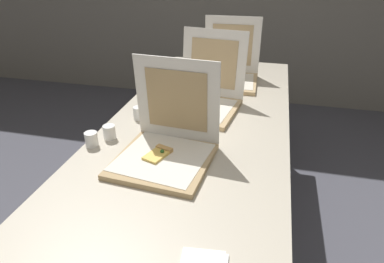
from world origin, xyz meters
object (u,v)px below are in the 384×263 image
cup_white_mid (139,113)px  cup_white_far (170,88)px  pizza_box_front (166,146)px  table (196,134)px  cup_white_near_left (91,139)px  pizza_box_middle (204,98)px  cup_white_near_center (109,132)px  pizza_box_back (229,73)px

cup_white_mid → cup_white_far: size_ratio=1.00×
cup_white_mid → pizza_box_front: bearing=-52.6°
table → pizza_box_front: size_ratio=5.85×
cup_white_near_left → table: bearing=36.4°
pizza_box_front → pizza_box_middle: size_ratio=0.86×
cup_white_far → cup_white_near_left: 0.68m
pizza_box_front → cup_white_mid: bearing=131.9°
pizza_box_front → cup_white_far: size_ratio=6.17×
cup_white_mid → cup_white_near_center: bearing=-103.0°
pizza_box_back → cup_white_near_center: pizza_box_back is taller
pizza_box_front → cup_white_mid: pizza_box_front is taller
cup_white_near_center → cup_white_near_left: same height
pizza_box_back → table: bearing=-96.8°
pizza_box_front → cup_white_mid: 0.40m
pizza_box_middle → cup_white_near_left: 0.64m
pizza_box_back → cup_white_mid: bearing=-120.2°
pizza_box_front → cup_white_near_center: bearing=166.2°
pizza_box_front → cup_white_far: bearing=110.2°
pizza_box_front → pizza_box_middle: pizza_box_front is taller
pizza_box_middle → pizza_box_back: (0.07, 0.45, 0.00)m
pizza_box_middle → cup_white_far: (-0.23, 0.16, -0.02)m
cup_white_near_center → cup_white_near_left: bearing=-120.9°
cup_white_mid → cup_white_near_left: same height
cup_white_far → cup_white_near_left: size_ratio=1.00×
table → cup_white_near_left: (-0.39, -0.29, 0.08)m
table → cup_white_mid: 0.31m
table → pizza_box_back: bearing=85.0°
cup_white_mid → pizza_box_back: bearing=61.6°
pizza_box_front → pizza_box_back: (0.11, 0.98, 0.00)m
pizza_box_middle → cup_white_mid: pizza_box_middle is taller
cup_white_mid → cup_white_near_center: 0.23m
cup_white_near_center → table: bearing=31.4°
pizza_box_middle → pizza_box_back: pizza_box_back is taller
pizza_box_back → cup_white_far: (-0.30, -0.29, -0.02)m
table → pizza_box_front: (-0.05, -0.31, 0.10)m
cup_white_near_left → pizza_box_back: bearing=64.6°
table → cup_white_mid: cup_white_mid is taller
pizza_box_middle → cup_white_near_center: (-0.34, -0.43, -0.02)m
pizza_box_back → cup_white_near_left: 1.06m
pizza_box_middle → table: bearing=-79.8°
pizza_box_front → cup_white_near_center: (-0.30, 0.10, -0.02)m
table → cup_white_near_left: bearing=-143.6°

